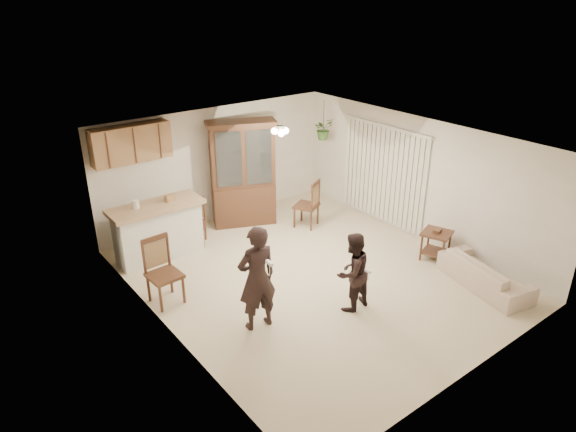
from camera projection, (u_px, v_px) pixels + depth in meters
floor at (312, 276)px, 9.29m from camera, size 6.50×6.50×0.00m
ceiling at (315, 142)px, 8.26m from camera, size 5.50×6.50×0.02m
wall_back at (217, 165)px, 11.13m from camera, size 5.50×0.02×2.50m
wall_front at (480, 296)px, 6.43m from camera, size 5.50×0.02×2.50m
wall_left at (165, 261)px, 7.25m from camera, size 0.02×6.50×2.50m
wall_right at (418, 179)px, 10.31m from camera, size 0.02×6.50×2.50m
breakfast_bar at (159, 233)px, 9.76m from camera, size 1.60×0.55×1.00m
bar_top at (156, 206)px, 9.53m from camera, size 1.75×0.70×0.08m
upper_cabinets at (131, 144)px, 9.59m from camera, size 1.50×0.34×0.70m
vertical_blinds at (383, 174)px, 11.00m from camera, size 0.06×2.30×2.10m
ceiling_fixture at (280, 131)px, 9.28m from camera, size 0.36×0.36×0.20m
hanging_plant at (323, 129)px, 11.54m from camera, size 0.43×0.37×0.48m
plant_cord at (324, 115)px, 11.41m from camera, size 0.01×0.01×0.65m
sofa at (486, 268)px, 8.83m from camera, size 1.14×1.99×0.73m
adult at (257, 275)px, 7.57m from camera, size 0.70×0.51×1.80m
child at (352, 271)px, 8.10m from camera, size 0.69×0.56×1.35m
china_hutch at (243, 174)px, 10.93m from camera, size 1.54×1.08×2.27m
side_table at (435, 245)px, 9.75m from camera, size 0.66×0.66×0.63m
chair_bar at (166, 285)px, 8.40m from camera, size 0.53×0.53×1.13m
chair_hutch_left at (195, 231)px, 10.34m from camera, size 0.60×0.60×0.96m
chair_hutch_right at (306, 213)px, 11.10m from camera, size 0.63×0.63×1.06m
controller_adult at (269, 263)px, 7.09m from camera, size 0.06×0.15×0.05m
controller_child at (368, 271)px, 7.84m from camera, size 0.04×0.12×0.04m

